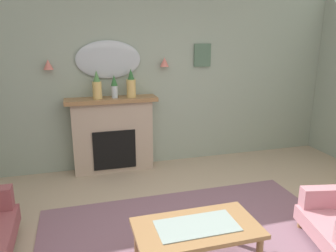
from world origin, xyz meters
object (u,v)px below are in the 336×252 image
Objects in this scene: mantel_vase_left at (114,86)px; wall_sconce_left at (48,65)px; framed_picture at (202,55)px; mantel_vase_centre at (97,87)px; fireplace at (113,135)px; coffee_table at (197,232)px; mantel_vase_right at (131,85)px; wall_sconce_right at (164,62)px; wall_mirror at (108,60)px.

wall_sconce_left is at bearing 172.41° from mantel_vase_left.
wall_sconce_left is at bearing -178.54° from framed_picture.
mantel_vase_left is (0.25, 0.00, -0.00)m from mantel_vase_centre.
fireplace is at bearing -6.16° from wall_sconce_left.
coffee_table is (0.38, -2.46, -0.95)m from mantel_vase_left.
mantel_vase_right is 1.20m from wall_sconce_left.
framed_picture is at bearing 8.53° from mantel_vase_right.
wall_sconce_right is at bearing 6.16° from fireplace.
framed_picture reaches higher than wall_sconce_right.
wall_mirror is 6.86× the size of wall_sconce_right.
coffee_table is at bearing -112.00° from framed_picture.
fireplace reaches higher than coffee_table.
wall_sconce_right reaches higher than mantel_vase_left.
wall_mirror reaches higher than wall_sconce_right.
mantel_vase_right is 2.64m from coffee_table.
wall_sconce_left is (-0.85, 0.09, 1.09)m from fireplace.
mantel_vase_left is at bearing -73.61° from wall_mirror.
mantel_vase_right is 0.39× the size of coffee_table.
mantel_vase_left is at bearing -171.47° from wall_sconce_right.
mantel_vase_right is (0.25, 0.00, 0.01)m from mantel_vase_left.
wall_sconce_left reaches higher than mantel_vase_centre.
wall_sconce_right reaches higher than fireplace.
wall_sconce_right is at bearing -3.37° from wall_mirror.
coffee_table is (0.13, -2.46, -0.96)m from mantel_vase_right.
framed_picture is at bearing 7.08° from mantel_vase_left.
wall_sconce_left reaches higher than coffee_table.
wall_mirror is 0.87× the size of coffee_table.
wall_mirror is at bearing 99.35° from coffee_table.
coffee_table is at bearing -80.65° from wall_mirror.
wall_sconce_right is (0.80, 0.12, 0.32)m from mantel_vase_left.
mantel_vase_centre is at bearing -10.46° from wall_sconce_left.
mantel_vase_centre is 0.43× the size of wall_mirror.
wall_mirror is (0.20, 0.17, 0.37)m from mantel_vase_centre.
mantel_vase_left is 2.67m from coffee_table.
mantel_vase_centre is 2.95× the size of wall_sconce_left.
coffee_table is at bearing -80.13° from fireplace.
wall_sconce_right is (0.85, 0.09, 1.09)m from fireplace.
wall_sconce_left reaches higher than mantel_vase_left.
wall_sconce_left is at bearing 173.84° from fireplace.
wall_sconce_right reaches higher than mantel_vase_right.
fireplace is 9.71× the size of wall_sconce_left.
mantel_vase_centre is 1.21× the size of mantel_vase_left.
wall_sconce_right is (0.85, -0.05, -0.05)m from wall_mirror.
coffee_table is (-0.42, -2.58, -1.28)m from wall_sconce_right.
coffee_table is at bearing -63.56° from wall_sconce_left.
wall_mirror is (-0.00, 0.14, 1.14)m from fireplace.
mantel_vase_right is (0.50, 0.00, 0.00)m from mantel_vase_centre.
mantel_vase_left is 0.95× the size of framed_picture.
wall_sconce_right is 2.91m from coffee_table.
framed_picture is at bearing 6.04° from mantel_vase_centre.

